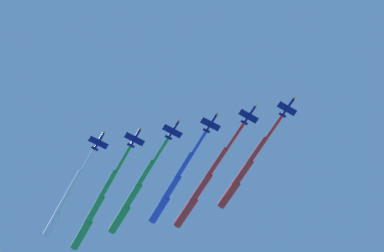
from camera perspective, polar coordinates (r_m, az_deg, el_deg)
jet_lead at (r=252.43m, az=4.86°, el=-4.49°), size 8.49×57.98×3.68m
jet_port_inner at (r=254.24m, az=0.83°, el=-5.99°), size 8.48×65.03×3.68m
jet_starboard_inner at (r=253.01m, az=-1.99°, el=-5.94°), size 8.43×57.58×3.71m
jet_port_mid at (r=256.26m, az=-5.77°, el=-6.78°), size 8.47×60.51×3.70m
jet_starboard_mid at (r=260.39m, az=-9.35°, el=-8.00°), size 8.42×65.09×3.66m
jet_port_outer at (r=265.19m, az=-12.16°, el=-7.24°), size 8.47×57.47×3.72m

